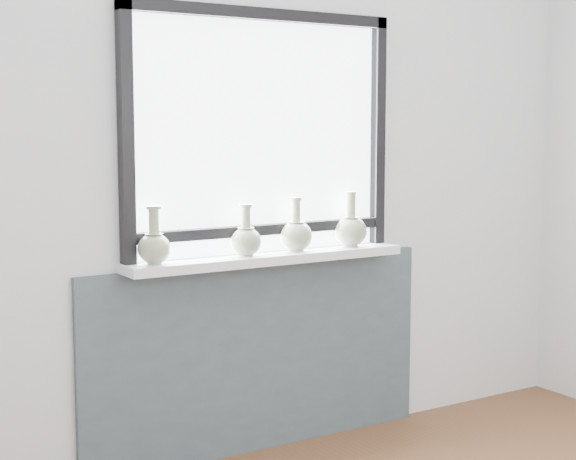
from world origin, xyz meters
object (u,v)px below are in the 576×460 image
vase_b (246,239)px  vase_c (296,234)px  vase_a (154,245)px  windowsill (269,258)px  vase_d (351,229)px

vase_b → vase_c: bearing=2.8°
vase_a → vase_c: bearing=1.1°
vase_a → vase_b: size_ratio=1.06×
windowsill → vase_c: size_ratio=5.52×
windowsill → vase_b: (-0.12, -0.01, 0.09)m
vase_c → vase_a: bearing=-178.9°
vase_b → vase_d: 0.56m
vase_b → vase_d: bearing=1.3°
windowsill → vase_c: (0.14, 0.01, 0.10)m
windowsill → vase_b: 0.15m
vase_b → vase_d: vase_d is taller
windowsill → vase_d: (0.44, 0.01, 0.10)m
windowsill → vase_a: vase_a is taller
vase_b → windowsill: bearing=3.7°
windowsill → vase_b: size_ratio=5.94×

